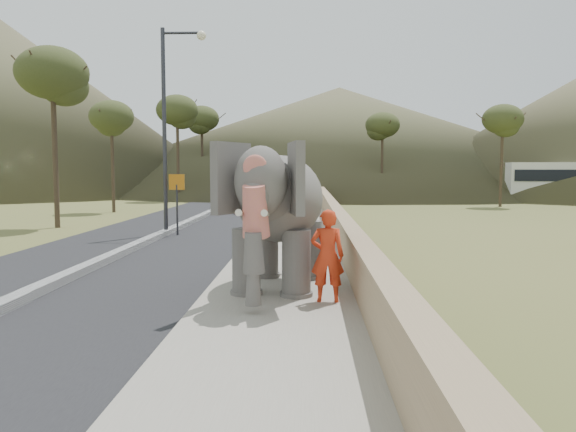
% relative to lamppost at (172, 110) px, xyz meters
% --- Properties ---
extents(ground, '(160.00, 160.00, 0.00)m').
position_rel_lamppost_xyz_m(ground, '(4.69, -11.59, -4.87)').
color(ground, olive).
rests_on(ground, ground).
extents(road, '(7.00, 120.00, 0.03)m').
position_rel_lamppost_xyz_m(road, '(-0.31, -1.59, -4.86)').
color(road, black).
rests_on(road, ground).
extents(median, '(0.35, 120.00, 0.22)m').
position_rel_lamppost_xyz_m(median, '(-0.31, -1.59, -4.76)').
color(median, black).
rests_on(median, ground).
extents(walkway, '(3.00, 120.00, 0.15)m').
position_rel_lamppost_xyz_m(walkway, '(4.69, -1.59, -4.80)').
color(walkway, '#9E9687').
rests_on(walkway, ground).
extents(parapet, '(0.30, 120.00, 1.10)m').
position_rel_lamppost_xyz_m(parapet, '(6.34, -1.59, -4.32)').
color(parapet, tan).
rests_on(parapet, ground).
extents(lamppost, '(1.76, 0.36, 8.00)m').
position_rel_lamppost_xyz_m(lamppost, '(0.00, 0.00, 0.00)').
color(lamppost, '#343338').
rests_on(lamppost, ground).
extents(signboard, '(0.60, 0.08, 2.40)m').
position_rel_lamppost_xyz_m(signboard, '(0.19, -0.22, -3.23)').
color(signboard, '#2D2D33').
rests_on(signboard, ground).
extents(distant_car, '(4.53, 2.80, 1.44)m').
position_rel_lamppost_xyz_m(distant_car, '(19.75, 25.25, -4.15)').
color(distant_car, silver).
rests_on(distant_car, ground).
extents(hill_far, '(80.00, 80.00, 14.00)m').
position_rel_lamppost_xyz_m(hill_far, '(9.69, 58.41, 2.13)').
color(hill_far, brown).
rests_on(hill_far, ground).
extents(elephant_and_man, '(2.55, 4.24, 2.90)m').
position_rel_lamppost_xyz_m(elephant_and_man, '(4.71, -10.17, -3.29)').
color(elephant_and_man, '#67625D').
rests_on(elephant_and_man, ground).
extents(motorcyclist, '(1.20, 1.72, 1.86)m').
position_rel_lamppost_xyz_m(motorcyclist, '(1.53, 10.11, -4.14)').
color(motorcyclist, maroon).
rests_on(motorcyclist, ground).
extents(trees, '(47.52, 43.24, 9.02)m').
position_rel_lamppost_xyz_m(trees, '(6.20, 16.94, -0.90)').
color(trees, '#473828').
rests_on(trees, ground).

